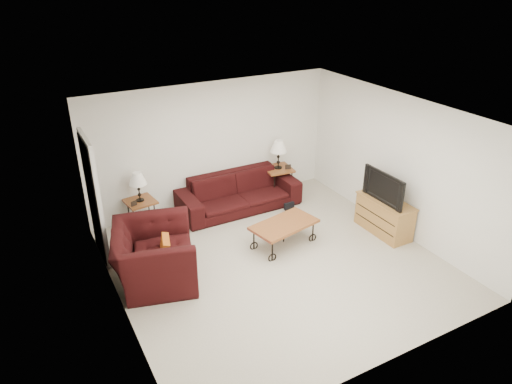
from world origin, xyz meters
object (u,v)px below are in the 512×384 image
(armchair, at_px, (154,255))
(lamp_left, at_px, (138,187))
(coffee_table, at_px, (284,234))
(side_table_left, at_px, (142,214))
(television, at_px, (387,186))
(side_table_right, at_px, (278,181))
(tv_stand, at_px, (384,216))
(backpack, at_px, (286,202))
(lamp_right, at_px, (278,154))
(sofa, at_px, (239,192))

(armchair, bearing_deg, lamp_left, 6.04)
(coffee_table, height_order, armchair, armchair)
(side_table_left, distance_m, television, 4.48)
(side_table_right, bearing_deg, side_table_left, 180.00)
(lamp_left, xyz_separation_m, tv_stand, (3.83, -2.27, -0.51))
(lamp_left, bearing_deg, tv_stand, -30.70)
(armchair, relative_size, backpack, 3.26)
(side_table_left, height_order, lamp_right, lamp_right)
(side_table_right, relative_size, backpack, 1.45)
(side_table_left, height_order, television, television)
(side_table_right, bearing_deg, tv_stand, -68.60)
(lamp_left, bearing_deg, lamp_right, 0.00)
(side_table_right, xyz_separation_m, lamp_left, (-2.94, 0.00, 0.53))
(lamp_left, distance_m, tv_stand, 4.48)
(coffee_table, distance_m, television, 2.01)
(sofa, height_order, lamp_right, lamp_right)
(lamp_left, distance_m, armchair, 1.76)
(lamp_left, relative_size, armchair, 0.41)
(lamp_right, distance_m, backpack, 1.05)
(coffee_table, xyz_separation_m, armchair, (-2.27, 0.09, 0.23))
(sofa, relative_size, coffee_table, 2.10)
(side_table_left, distance_m, lamp_left, 0.55)
(lamp_right, bearing_deg, lamp_left, 180.00)
(television, relative_size, backpack, 2.31)
(sofa, bearing_deg, tv_stand, -47.72)
(coffee_table, distance_m, backpack, 1.25)
(television, bearing_deg, coffee_table, -104.95)
(coffee_table, relative_size, tv_stand, 1.06)
(side_table_right, height_order, lamp_left, lamp_left)
(tv_stand, bearing_deg, side_table_right, 111.40)
(lamp_right, distance_m, television, 2.43)
(sofa, relative_size, tv_stand, 2.24)
(lamp_right, xyz_separation_m, coffee_table, (-0.94, -1.79, -0.69))
(sofa, distance_m, side_table_right, 1.03)
(side_table_left, distance_m, side_table_right, 2.94)
(lamp_left, distance_m, backpack, 2.85)
(armchair, height_order, backpack, armchair)
(side_table_left, height_order, tv_stand, tv_stand)
(lamp_right, relative_size, television, 0.63)
(sofa, height_order, armchair, armchair)
(coffee_table, bearing_deg, lamp_left, 138.10)
(lamp_right, bearing_deg, backpack, -108.67)
(side_table_left, height_order, lamp_left, lamp_left)
(side_table_right, distance_m, armchair, 3.64)
(lamp_right, height_order, backpack, lamp_right)
(backpack, bearing_deg, sofa, 165.85)
(lamp_right, bearing_deg, side_table_left, 180.00)
(sofa, xyz_separation_m, coffee_table, (0.07, -1.61, -0.14))
(sofa, xyz_separation_m, backpack, (0.76, -0.57, -0.14))
(lamp_left, bearing_deg, coffee_table, -41.90)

